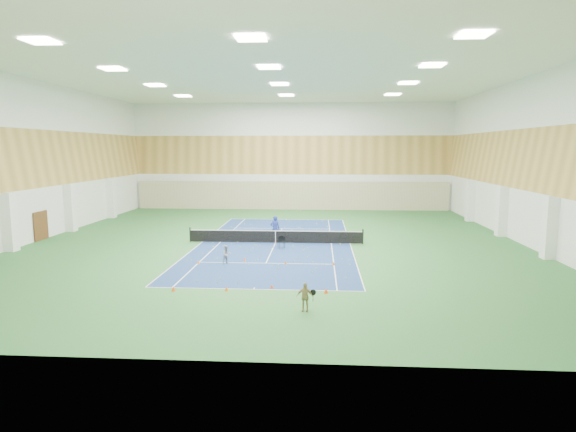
{
  "coord_description": "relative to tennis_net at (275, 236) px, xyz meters",
  "views": [
    {
      "loc": [
        3.19,
        -34.77,
        6.92
      ],
      "look_at": [
        0.92,
        0.14,
        2.0
      ],
      "focal_mm": 30.0,
      "sensor_mm": 36.0,
      "label": 1
    }
  ],
  "objects": [
    {
      "name": "court_surface",
      "position": [
        0.0,
        0.0,
        -0.55
      ],
      "size": [
        10.97,
        23.77,
        0.01
      ],
      "primitive_type": "cube",
      "color": "navy",
      "rests_on": "ground"
    },
    {
      "name": "coach",
      "position": [
        -0.08,
        0.6,
        0.42
      ],
      "size": [
        0.78,
        0.58,
        1.94
      ],
      "primitive_type": "imported",
      "rotation": [
        0.0,
        0.0,
        3.31
      ],
      "color": "navy",
      "rests_on": "ground"
    },
    {
      "name": "cone_base_b",
      "position": [
        -1.3,
        -12.17,
        -0.44
      ],
      "size": [
        0.2,
        0.2,
        0.22
      ],
      "primitive_type": "cone",
      "color": "orange",
      "rests_on": "ground"
    },
    {
      "name": "cone_svc_d",
      "position": [
        4.09,
        -6.61,
        -0.44
      ],
      "size": [
        0.2,
        0.2,
        0.22
      ],
      "primitive_type": "cone",
      "color": "#DB5B0B",
      "rests_on": "ground"
    },
    {
      "name": "cone_svc_c",
      "position": [
        1.2,
        -6.45,
        -0.45
      ],
      "size": [
        0.18,
        0.18,
        0.19
      ],
      "primitive_type": "cone",
      "color": "#E65A0C",
      "rests_on": "ground"
    },
    {
      "name": "ground",
      "position": [
        0.0,
        0.0,
        -0.55
      ],
      "size": [
        40.0,
        40.0,
        0.0
      ],
      "primitive_type": "plane",
      "color": "#2A642E",
      "rests_on": "ground"
    },
    {
      "name": "wood_cladding",
      "position": [
        0.0,
        0.0,
        7.45
      ],
      "size": [
        36.0,
        40.0,
        8.0
      ],
      "primitive_type": null,
      "color": "tan",
      "rests_on": "room_shell"
    },
    {
      "name": "cone_base_c",
      "position": [
        0.88,
        -11.65,
        -0.45
      ],
      "size": [
        0.18,
        0.18,
        0.2
      ],
      "primitive_type": "cone",
      "color": "#FA4A0D",
      "rests_on": "ground"
    },
    {
      "name": "tennis_balls_scatter",
      "position": [
        0.0,
        0.0,
        -0.5
      ],
      "size": [
        10.57,
        22.77,
        0.07
      ],
      "primitive_type": null,
      "color": "#B3D324",
      "rests_on": "ground"
    },
    {
      "name": "child_apron",
      "position": [
        2.62,
        -14.88,
        0.07
      ],
      "size": [
        0.77,
        0.4,
        1.25
      ],
      "primitive_type": "imported",
      "rotation": [
        0.0,
        0.0,
        -0.14
      ],
      "color": "#9F8B5B",
      "rests_on": "ground"
    },
    {
      "name": "tennis_net",
      "position": [
        0.0,
        0.0,
        0.0
      ],
      "size": [
        12.8,
        0.1,
        1.1
      ],
      "primitive_type": null,
      "color": "black",
      "rests_on": "ground"
    },
    {
      "name": "door_left_b",
      "position": [
        -17.92,
        0.0,
        0.55
      ],
      "size": [
        0.08,
        1.8,
        2.2
      ],
      "primitive_type": "cube",
      "color": "#593319",
      "rests_on": "ground"
    },
    {
      "name": "cone_svc_b",
      "position": [
        -1.39,
        -5.86,
        -0.44
      ],
      "size": [
        0.19,
        0.19,
        0.21
      ],
      "primitive_type": "cone",
      "color": "#FE570D",
      "rests_on": "ground"
    },
    {
      "name": "cone_base_d",
      "position": [
        3.56,
        -12.25,
        -0.43
      ],
      "size": [
        0.22,
        0.22,
        0.24
      ],
      "primitive_type": "cone",
      "color": "#FF490D",
      "rests_on": "ground"
    },
    {
      "name": "ball_cart",
      "position": [
        0.57,
        -1.79,
        -0.14
      ],
      "size": [
        0.6,
        0.6,
        0.82
      ],
      "primitive_type": null,
      "rotation": [
        0.0,
        0.0,
        0.33
      ],
      "color": "black",
      "rests_on": "ground"
    },
    {
      "name": "back_curtain",
      "position": [
        0.0,
        19.75,
        1.05
      ],
      "size": [
        35.4,
        0.16,
        3.2
      ],
      "primitive_type": "cube",
      "color": "#C6B793",
      "rests_on": "ground"
    },
    {
      "name": "cone_svc_a",
      "position": [
        -4.07,
        -6.75,
        -0.45
      ],
      "size": [
        0.19,
        0.19,
        0.2
      ],
      "primitive_type": "cone",
      "color": "orange",
      "rests_on": "ground"
    },
    {
      "name": "child_court",
      "position": [
        -2.37,
        -6.61,
        0.01
      ],
      "size": [
        0.69,
        0.67,
        1.12
      ],
      "primitive_type": "imported",
      "rotation": [
        0.0,
        0.0,
        0.68
      ],
      "color": "#9D9CA5",
      "rests_on": "ground"
    },
    {
      "name": "ceiling_light_grid",
      "position": [
        0.0,
        0.0,
        11.37
      ],
      "size": [
        21.4,
        25.4,
        0.06
      ],
      "primitive_type": null,
      "color": "white",
      "rests_on": "room_shell"
    },
    {
      "name": "room_shell",
      "position": [
        0.0,
        0.0,
        5.45
      ],
      "size": [
        36.0,
        40.0,
        12.0
      ],
      "primitive_type": null,
      "color": "white",
      "rests_on": "ground"
    },
    {
      "name": "cone_base_a",
      "position": [
        -3.89,
        -12.38,
        -0.43
      ],
      "size": [
        0.22,
        0.22,
        0.24
      ],
      "primitive_type": "cone",
      "color": "#FD4D0D",
      "rests_on": "ground"
    }
  ]
}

